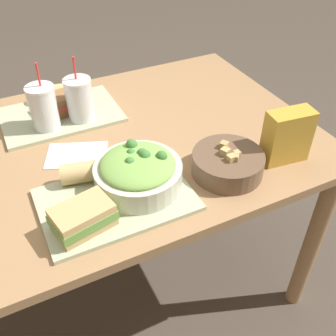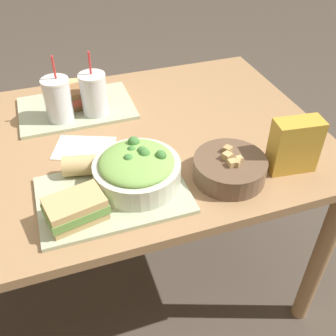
# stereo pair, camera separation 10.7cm
# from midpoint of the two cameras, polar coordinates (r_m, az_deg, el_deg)

# --- Properties ---
(ground_plane) EXTENTS (12.00, 12.00, 0.00)m
(ground_plane) POSITION_cam_midpoint_polar(r_m,az_deg,el_deg) (1.78, -4.72, -15.84)
(ground_plane) COLOR #4C4238
(dining_table) EXTENTS (1.39, 0.88, 0.74)m
(dining_table) POSITION_cam_midpoint_polar(r_m,az_deg,el_deg) (1.30, -6.21, 0.41)
(dining_table) COLOR #A37A51
(dining_table) RESTS_ON ground_plane
(tray_near) EXTENTS (0.39, 0.26, 0.01)m
(tray_near) POSITION_cam_midpoint_polar(r_m,az_deg,el_deg) (1.04, -5.08, -4.02)
(tray_near) COLOR #B2BC99
(tray_near) RESTS_ON dining_table
(tray_far) EXTENTS (0.39, 0.26, 0.01)m
(tray_far) POSITION_cam_midpoint_polar(r_m,az_deg,el_deg) (1.42, -11.04, 8.46)
(tray_far) COLOR #B2BC99
(tray_far) RESTS_ON dining_table
(salad_bowl) EXTENTS (0.24, 0.24, 0.10)m
(salad_bowl) POSITION_cam_midpoint_polar(r_m,az_deg,el_deg) (1.04, -1.59, -0.22)
(salad_bowl) COLOR beige
(salad_bowl) RESTS_ON tray_near
(soup_bowl) EXTENTS (0.20, 0.20, 0.08)m
(soup_bowl) POSITION_cam_midpoint_polar(r_m,az_deg,el_deg) (1.10, 11.69, -0.08)
(soup_bowl) COLOR brown
(soup_bowl) RESTS_ON dining_table
(sandwich_near) EXTENTS (0.16, 0.12, 0.06)m
(sandwich_near) POSITION_cam_midpoint_polar(r_m,az_deg,el_deg) (0.97, -10.19, -6.00)
(sandwich_near) COLOR tan
(sandwich_near) RESTS_ON tray_near
(baguette_near) EXTENTS (0.18, 0.09, 0.06)m
(baguette_near) POSITION_cam_midpoint_polar(r_m,az_deg,el_deg) (1.09, -7.77, 0.39)
(baguette_near) COLOR tan
(baguette_near) RESTS_ON tray_near
(sandwich_far) EXTENTS (0.16, 0.11, 0.06)m
(sandwich_far) POSITION_cam_midpoint_polar(r_m,az_deg,el_deg) (1.41, -10.17, 10.19)
(sandwich_far) COLOR olive
(sandwich_far) RESTS_ON tray_far
(baguette_far) EXTENTS (0.15, 0.08, 0.06)m
(baguette_far) POSITION_cam_midpoint_polar(r_m,az_deg,el_deg) (1.49, -11.19, 11.55)
(baguette_far) COLOR tan
(baguette_far) RESTS_ON tray_far
(drink_cup_dark) EXTENTS (0.09, 0.09, 0.22)m
(drink_cup_dark) POSITION_cam_midpoint_polar(r_m,az_deg,el_deg) (1.33, -13.42, 9.43)
(drink_cup_dark) COLOR silver
(drink_cup_dark) RESTS_ON tray_far
(drink_cup_red) EXTENTS (0.09, 0.09, 0.22)m
(drink_cup_red) POSITION_cam_midpoint_polar(r_m,az_deg,el_deg) (1.34, -8.52, 10.33)
(drink_cup_red) COLOR silver
(drink_cup_red) RESTS_ON tray_far
(chip_bag) EXTENTS (0.14, 0.08, 0.16)m
(chip_bag) POSITION_cam_midpoint_polar(r_m,az_deg,el_deg) (1.16, 20.43, 2.97)
(chip_bag) COLOR gold
(chip_bag) RESTS_ON dining_table
(napkin_folded) EXTENTS (0.21, 0.18, 0.00)m
(napkin_folded) POSITION_cam_midpoint_polar(r_m,az_deg,el_deg) (1.22, -9.65, 2.77)
(napkin_folded) COLOR silver
(napkin_folded) RESTS_ON dining_table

